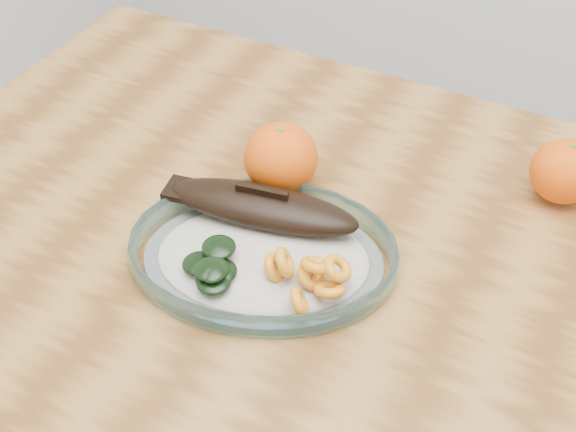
{
  "coord_description": "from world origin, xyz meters",
  "views": [
    {
      "loc": [
        0.17,
        -0.48,
        1.33
      ],
      "look_at": [
        -0.1,
        0.04,
        0.77
      ],
      "focal_mm": 45.0,
      "sensor_mm": 36.0,
      "label": 1
    }
  ],
  "objects_px": {
    "orange_left": "(281,158)",
    "orange_right": "(564,171)",
    "plated_meal": "(263,250)",
    "dining_table": "(348,341)"
  },
  "relations": [
    {
      "from": "orange_left",
      "to": "orange_right",
      "type": "height_order",
      "value": "orange_left"
    },
    {
      "from": "dining_table",
      "to": "orange_right",
      "type": "distance_m",
      "value": 0.32
    },
    {
      "from": "orange_left",
      "to": "orange_right",
      "type": "bearing_deg",
      "value": 23.66
    },
    {
      "from": "plated_meal",
      "to": "orange_right",
      "type": "relative_size",
      "value": 8.39
    },
    {
      "from": "dining_table",
      "to": "orange_right",
      "type": "height_order",
      "value": "orange_right"
    },
    {
      "from": "orange_right",
      "to": "plated_meal",
      "type": "bearing_deg",
      "value": -136.16
    },
    {
      "from": "orange_left",
      "to": "dining_table",
      "type": "bearing_deg",
      "value": -36.98
    },
    {
      "from": "orange_left",
      "to": "orange_right",
      "type": "distance_m",
      "value": 0.33
    },
    {
      "from": "dining_table",
      "to": "orange_left",
      "type": "relative_size",
      "value": 13.63
    },
    {
      "from": "plated_meal",
      "to": "orange_right",
      "type": "bearing_deg",
      "value": 24.12
    }
  ]
}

